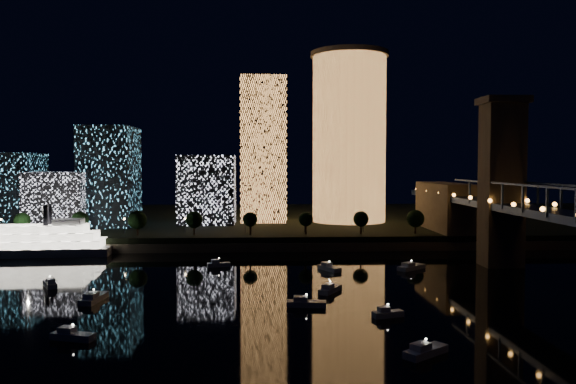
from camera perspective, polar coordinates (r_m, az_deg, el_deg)
The scene contains 10 objects.
ground at distance 116.67m, azimuth 0.45°, elevation -12.19°, with size 520.00×520.00×0.00m, color black.
far_bank at distance 273.98m, azimuth -1.50°, elevation -2.98°, with size 420.00×160.00×5.00m, color black.
seawall at distance 196.71m, azimuth -0.95°, elevation -5.57°, with size 420.00×6.00×3.00m, color #6B5E4C.
tower_cylindrical at distance 249.05m, azimuth 6.22°, elevation 5.56°, with size 34.00×34.00×74.03m.
tower_rectangular at distance 248.45m, azimuth -2.52°, elevation 4.30°, with size 19.87×19.87×63.22m, color #EB974B.
midrise_blocks at distance 243.25m, azimuth -18.51°, elevation 0.54°, with size 102.22×36.55×40.52m.
riverboat at distance 206.04m, azimuth -25.68°, elevation -4.63°, with size 58.56×15.70×17.45m.
motorboats at distance 129.40m, azimuth -4.00°, elevation -10.32°, with size 106.27×84.26×2.78m.
esplanade_trees at distance 203.09m, azimuth -10.16°, elevation -2.80°, with size 166.24×6.58×8.79m.
street_lamps at distance 209.38m, azimuth -10.42°, elevation -3.03°, with size 132.70×0.70×5.65m.
Camera 1 is at (-6.57, -112.49, 30.27)m, focal length 35.00 mm.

